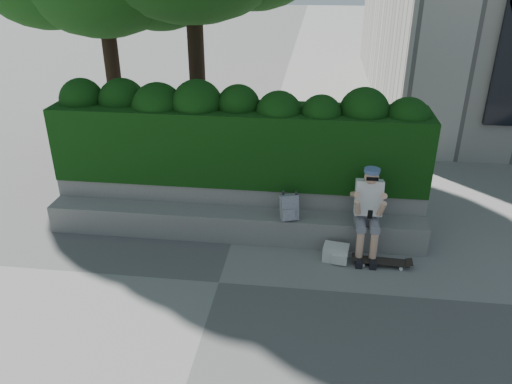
# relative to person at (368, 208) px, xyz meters

# --- Properties ---
(ground) EXTENTS (80.00, 80.00, 0.00)m
(ground) POSITION_rel_person_xyz_m (-2.06, -1.07, -0.75)
(ground) COLOR slate
(ground) RESTS_ON ground
(bench_ledge) EXTENTS (6.00, 0.45, 0.45)m
(bench_ledge) POSITION_rel_person_xyz_m (-2.06, 0.18, -0.53)
(bench_ledge) COLOR gray
(bench_ledge) RESTS_ON ground
(planter_wall) EXTENTS (6.00, 0.50, 0.75)m
(planter_wall) POSITION_rel_person_xyz_m (-2.06, 0.66, -0.38)
(planter_wall) COLOR gray
(planter_wall) RESTS_ON ground
(hedge) EXTENTS (6.00, 1.00, 1.20)m
(hedge) POSITION_rel_person_xyz_m (-2.06, 0.88, 0.60)
(hedge) COLOR black
(hedge) RESTS_ON planter_wall
(person) EXTENTS (0.40, 0.76, 1.38)m
(person) POSITION_rel_person_xyz_m (0.00, 0.00, 0.00)
(person) COLOR slate
(person) RESTS_ON ground
(skateboard) EXTENTS (0.78, 0.23, 0.08)m
(skateboard) POSITION_rel_person_xyz_m (0.24, -0.35, -0.69)
(skateboard) COLOR black
(skateboard) RESTS_ON ground
(backpack_plaid) EXTENTS (0.30, 0.22, 0.39)m
(backpack_plaid) POSITION_rel_person_xyz_m (-1.17, 0.08, -0.11)
(backpack_plaid) COLOR #9E9EA3
(backpack_plaid) RESTS_ON bench_ledge
(backpack_ground) EXTENTS (0.40, 0.31, 0.24)m
(backpack_ground) POSITION_rel_person_xyz_m (-0.44, -0.28, -0.63)
(backpack_ground) COLOR beige
(backpack_ground) RESTS_ON ground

